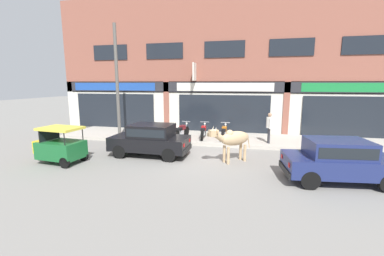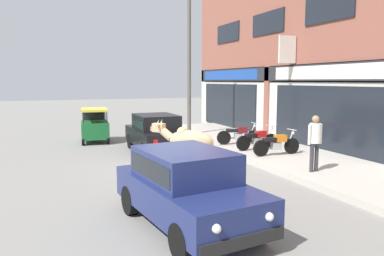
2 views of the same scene
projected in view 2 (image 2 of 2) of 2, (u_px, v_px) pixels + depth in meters
ground_plane at (182, 166)px, 12.04m from camera, size 90.00×90.00×0.00m
sidewalk at (284, 155)px, 13.50m from camera, size 19.00×3.51×0.18m
shop_building at (333, 39)px, 13.73m from camera, size 23.00×1.40×8.93m
cow at (188, 141)px, 10.84m from camera, size 1.75×1.60×1.61m
car_0 at (186, 184)px, 7.02m from camera, size 3.74×2.01×1.46m
car_1 at (156, 131)px, 14.36m from camera, size 3.63×1.64×1.46m
auto_rickshaw at (95, 128)px, 16.71m from camera, size 2.04×1.32×1.52m
motorcycle_0 at (239, 135)px, 15.15m from camera, size 0.67×1.79×0.88m
motorcycle_1 at (257, 139)px, 14.00m from camera, size 0.52×1.81×0.88m
motorcycle_2 at (277, 144)px, 12.94m from camera, size 0.52×1.81×0.88m
pedestrian at (315, 137)px, 10.51m from camera, size 0.32×0.50×1.60m
utility_pole at (189, 68)px, 17.73m from camera, size 0.18×0.18×6.33m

